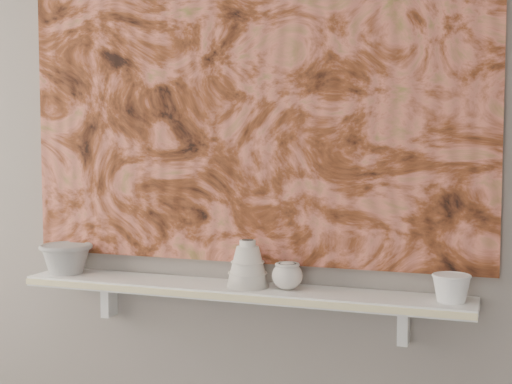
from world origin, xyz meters
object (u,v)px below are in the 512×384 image
at_px(bowl_grey, 66,258).
at_px(painting, 247,86).
at_px(bowl_white, 451,288).
at_px(cup_cream, 287,276).
at_px(shelf, 238,291).
at_px(bell_vessel, 248,263).

bearing_deg(bowl_grey, painting, 7.50).
bearing_deg(bowl_white, cup_cream, 180.00).
bearing_deg(bowl_grey, bowl_white, 0.00).
bearing_deg(cup_cream, bowl_white, 0.00).
bearing_deg(bowl_white, bowl_grey, 180.00).
bearing_deg(bowl_grey, shelf, 0.00).
bearing_deg(cup_cream, shelf, 180.00).
xyz_separation_m(painting, bell_vessel, (0.03, -0.08, -0.54)).
bearing_deg(painting, bowl_white, -7.33).
relative_size(shelf, painting, 0.93).
distance_m(cup_cream, bowl_white, 0.47).
relative_size(painting, bowl_white, 14.08).
bearing_deg(painting, shelf, -90.00).
height_order(painting, bell_vessel, painting).
relative_size(shelf, cup_cream, 15.37).
xyz_separation_m(bell_vessel, bowl_white, (0.60, 0.00, -0.03)).
bearing_deg(bell_vessel, bowl_white, 0.00).
bearing_deg(shelf, bell_vessel, 0.00).
bearing_deg(cup_cream, bowl_grey, 180.00).
relative_size(cup_cream, bell_vessel, 0.64).
distance_m(painting, cup_cream, 0.59).
bearing_deg(bowl_grey, cup_cream, 0.00).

